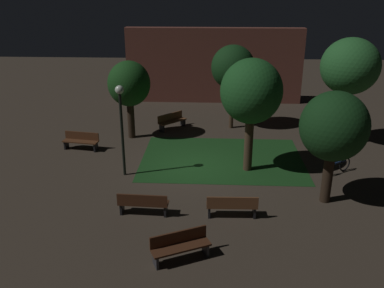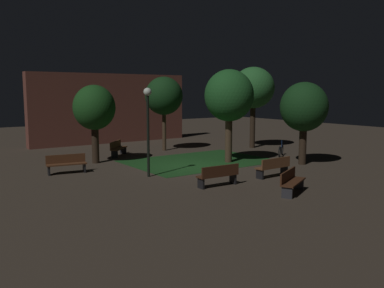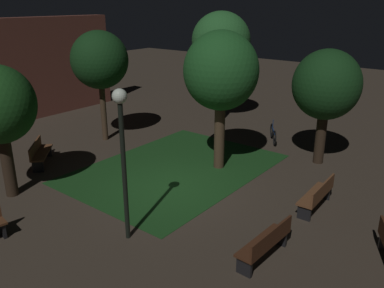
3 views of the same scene
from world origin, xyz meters
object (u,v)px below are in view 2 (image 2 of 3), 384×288
object	(u,v)px
bench_near_trees	(219,175)
bench_by_lamp	(291,181)
bench_lawn_edge	(274,166)
tree_lawn_side	(304,108)
bicycle	(281,150)
tree_right_canopy	(164,96)
tree_back_right	(94,108)
lamp_post_near_wall	(148,116)
bench_front_left	(118,148)
bench_path_side	(66,163)
tree_near_wall	(229,96)
tree_back_left	(253,88)

from	to	relation	value
bench_near_trees	bench_by_lamp	size ratio (longest dim) A/B	0.99
bench_lawn_edge	tree_lawn_side	distance (m)	4.61
tree_lawn_side	bicycle	distance (m)	3.81
tree_right_canopy	tree_back_right	distance (m)	5.80
lamp_post_near_wall	bicycle	world-z (taller)	lamp_post_near_wall
bench_near_trees	tree_lawn_side	bearing A→B (deg)	11.59
bench_lawn_edge	bench_front_left	xyz separation A→B (m)	(-3.09, 9.64, 0.00)
bench_path_side	tree_right_canopy	distance (m)	9.05
bench_by_lamp	tree_right_canopy	size ratio (longest dim) A/B	0.39
bench_by_lamp	tree_near_wall	size ratio (longest dim) A/B	0.37
bench_by_lamp	tree_back_left	bearing A→B (deg)	53.04
bench_lawn_edge	bench_path_side	bearing A→B (deg)	139.90
tree_lawn_side	bench_by_lamp	bearing A→B (deg)	-143.80
bench_front_left	bicycle	size ratio (longest dim) A/B	1.13
bench_path_side	tree_back_left	bearing A→B (deg)	6.19
tree_back_right	tree_lawn_side	bearing A→B (deg)	-37.30
bench_by_lamp	tree_back_left	world-z (taller)	tree_back_left
lamp_post_near_wall	tree_back_right	bearing A→B (deg)	97.05
bench_by_lamp	tree_near_wall	distance (m)	7.69
bench_near_trees	bench_lawn_edge	world-z (taller)	same
bench_lawn_edge	tree_back_left	bearing A→B (deg)	52.07
bench_front_left	bench_lawn_edge	bearing A→B (deg)	-72.22
tree_back_left	tree_back_right	distance (m)	11.09
tree_lawn_side	lamp_post_near_wall	world-z (taller)	tree_lawn_side
tree_near_wall	tree_lawn_side	bearing A→B (deg)	-44.91
tree_back_left	tree_lawn_side	world-z (taller)	tree_back_left
bench_lawn_edge	bicycle	xyz separation A→B (m)	(4.73, 3.90, -0.14)
tree_right_canopy	lamp_post_near_wall	distance (m)	8.26
tree_right_canopy	bicycle	xyz separation A→B (m)	(4.39, -6.04, -3.16)
bench_path_side	tree_right_canopy	bearing A→B (deg)	26.30
bench_front_left	tree_near_wall	xyz separation A→B (m)	(3.95, -5.51, 3.07)
tree_back_right	tree_near_wall	distance (m)	7.17
bench_near_trees	lamp_post_near_wall	size ratio (longest dim) A/B	0.46
bench_near_trees	tree_lawn_side	distance (m)	7.35
bench_lawn_edge	bench_path_side	distance (m)	9.56
tree_lawn_side	lamp_post_near_wall	size ratio (longest dim) A/B	1.08
tree_right_canopy	bicycle	bearing A→B (deg)	-53.97
tree_back_left	tree_lawn_side	bearing A→B (deg)	-110.39
bicycle	tree_back_right	bearing A→B (deg)	157.21
bench_by_lamp	tree_back_right	bearing A→B (deg)	108.31
bench_near_trees	tree_near_wall	world-z (taller)	tree_near_wall
bench_near_trees	bench_front_left	bearing A→B (deg)	89.55
tree_near_wall	bench_by_lamp	bearing A→B (deg)	-110.81
bench_near_trees	lamp_post_near_wall	world-z (taller)	lamp_post_near_wall
bench_front_left	tree_lawn_side	world-z (taller)	tree_lawn_side
bench_lawn_edge	tree_back_left	distance (m)	10.25
bench_by_lamp	tree_right_canopy	distance (m)	12.91
lamp_post_near_wall	bench_lawn_edge	bearing A→B (deg)	-36.12
bench_front_left	lamp_post_near_wall	xyz separation A→B (m)	(-1.44, -6.33, 2.27)
bench_path_side	tree_right_canopy	xyz separation A→B (m)	(7.65, 3.78, 3.03)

